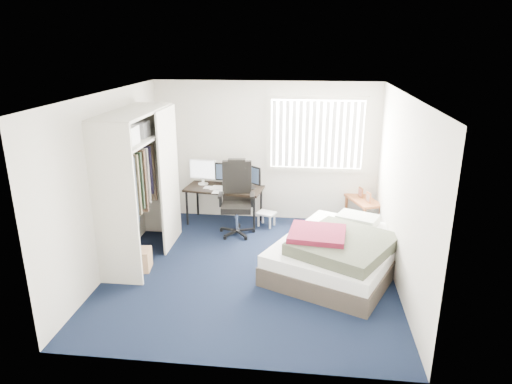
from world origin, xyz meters
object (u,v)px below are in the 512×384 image
object	(u,v)px
nightstand	(363,203)
bed	(339,252)
office_chair	(237,206)
desk	(225,185)

from	to	relation	value
nightstand	bed	size ratio (longest dim) A/B	0.34
office_chair	nightstand	size ratio (longest dim) A/B	1.49
bed	nightstand	bearing A→B (deg)	73.23
office_chair	bed	size ratio (longest dim) A/B	0.50
nightstand	bed	bearing A→B (deg)	-106.77
office_chair	nightstand	bearing A→B (deg)	12.23
bed	office_chair	bearing A→B (deg)	143.90
office_chair	bed	distance (m)	2.06
desk	bed	distance (m)	2.57
desk	nightstand	size ratio (longest dim) A/B	1.69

